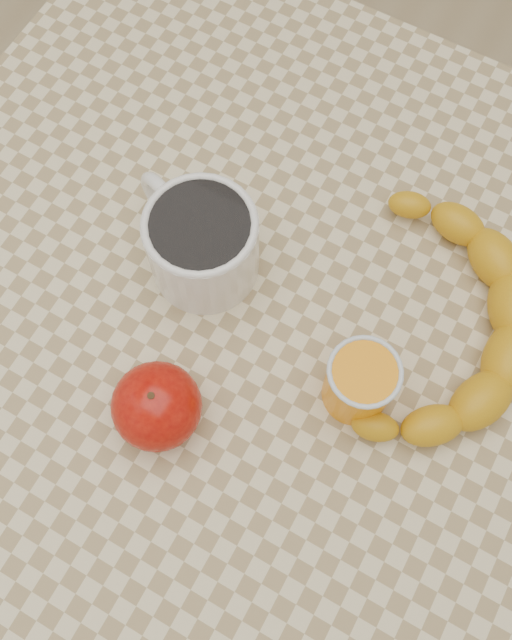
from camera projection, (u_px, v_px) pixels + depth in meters
The scene contains 6 objects.
ground at pixel (256, 460), 1.37m from camera, with size 3.00×3.00×0.00m, color tan.
table at pixel (256, 355), 0.75m from camera, with size 0.80×0.80×0.75m.
coffee_mug at pixel (201, 241), 0.65m from camera, with size 0.16×0.13×0.09m.
orange_juice_glass at pixel (360, 383), 0.61m from camera, with size 0.06×0.06×0.07m.
apple at pixel (157, 406), 0.61m from camera, with size 0.10×0.10×0.07m.
banana at pixel (443, 324), 0.65m from camera, with size 0.24×0.32×0.05m, color gold, non-canonical shape.
Camera 1 is at (0.11, -0.20, 1.38)m, focal length 40.00 mm.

